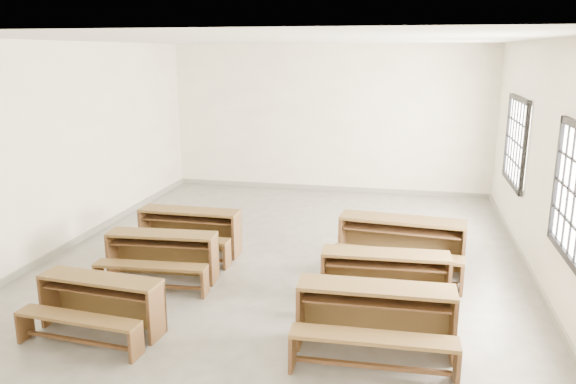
% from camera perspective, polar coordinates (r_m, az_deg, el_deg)
% --- Properties ---
extents(room, '(8.50, 8.50, 3.20)m').
position_cam_1_polar(room, '(8.16, 0.62, 7.77)').
color(room, gray).
rests_on(room, ground).
extents(desk_set_0, '(1.46, 0.84, 0.63)m').
position_cam_1_polar(desk_set_0, '(6.64, -18.63, -10.47)').
color(desk_set_0, brown).
rests_on(desk_set_0, ground).
extents(desk_set_1, '(1.53, 0.87, 0.66)m').
position_cam_1_polar(desk_set_1, '(7.82, -12.74, -6.10)').
color(desk_set_1, brown).
rests_on(desk_set_1, ground).
extents(desk_set_2, '(1.55, 0.81, 0.69)m').
position_cam_1_polar(desk_set_2, '(8.74, -10.06, -3.68)').
color(desk_set_2, brown).
rests_on(desk_set_2, ground).
extents(desk_set_3, '(1.63, 0.88, 0.72)m').
position_cam_1_polar(desk_set_3, '(5.95, 8.84, -12.26)').
color(desk_set_3, brown).
rests_on(desk_set_3, ground).
extents(desk_set_4, '(1.58, 0.88, 0.69)m').
position_cam_1_polar(desk_set_4, '(6.95, 9.80, -8.43)').
color(desk_set_4, brown).
rests_on(desk_set_4, ground).
extents(desk_set_5, '(1.81, 1.06, 0.78)m').
position_cam_1_polar(desk_set_5, '(8.04, 11.41, -4.96)').
color(desk_set_5, brown).
rests_on(desk_set_5, ground).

